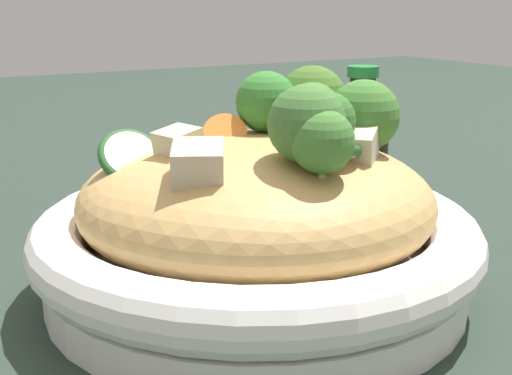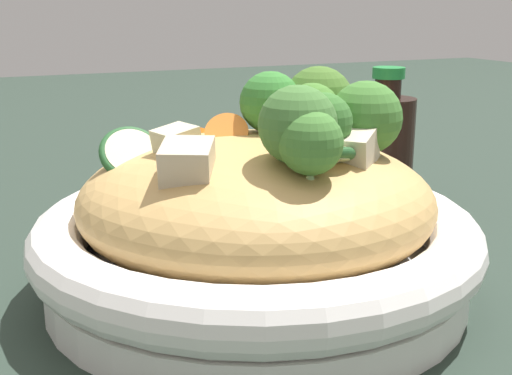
# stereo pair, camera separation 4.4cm
# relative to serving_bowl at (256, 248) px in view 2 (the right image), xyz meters

# --- Properties ---
(ground_plane) EXTENTS (3.00, 3.00, 0.00)m
(ground_plane) POSITION_rel_serving_bowl_xyz_m (0.00, 0.00, -0.03)
(ground_plane) COLOR #27352C
(serving_bowl) EXTENTS (0.30, 0.30, 0.06)m
(serving_bowl) POSITION_rel_serving_bowl_xyz_m (0.00, 0.00, 0.00)
(serving_bowl) COLOR white
(serving_bowl) RESTS_ON ground_plane
(noodle_heap) EXTENTS (0.24, 0.24, 0.08)m
(noodle_heap) POSITION_rel_serving_bowl_xyz_m (0.00, 0.00, 0.03)
(noodle_heap) COLOR tan
(noodle_heap) RESTS_ON serving_bowl
(broccoli_florets) EXTENTS (0.13, 0.15, 0.06)m
(broccoli_florets) POSITION_rel_serving_bowl_xyz_m (-0.03, 0.02, 0.09)
(broccoli_florets) COLOR #A2B878
(broccoli_florets) RESTS_ON serving_bowl
(carrot_coins) EXTENTS (0.11, 0.12, 0.04)m
(carrot_coins) POSITION_rel_serving_bowl_xyz_m (-0.02, -0.04, 0.07)
(carrot_coins) COLOR orange
(carrot_coins) RESTS_ON serving_bowl
(zucchini_slices) EXTENTS (0.13, 0.12, 0.03)m
(zucchini_slices) POSITION_rel_serving_bowl_xyz_m (0.03, 0.01, 0.07)
(zucchini_slices) COLOR beige
(zucchini_slices) RESTS_ON serving_bowl
(chicken_chunks) EXTENTS (0.15, 0.09, 0.03)m
(chicken_chunks) POSITION_rel_serving_bowl_xyz_m (0.01, 0.04, 0.07)
(chicken_chunks) COLOR beige
(chicken_chunks) RESTS_ON serving_bowl
(soy_sauce_bottle) EXTENTS (0.06, 0.06, 0.13)m
(soy_sauce_bottle) POSITION_rel_serving_bowl_xyz_m (-0.20, -0.14, 0.03)
(soy_sauce_bottle) COLOR black
(soy_sauce_bottle) RESTS_ON ground_plane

